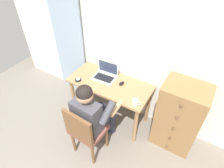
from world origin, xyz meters
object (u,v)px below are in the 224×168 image
object	(u,v)px
laptop	(106,74)
computer_mouse	(122,83)
person_seated	(93,112)
desk	(110,89)
coffee_mug	(135,102)
desk_clock	(78,80)
dresser	(178,117)
chair	(85,130)

from	to	relation	value
laptop	computer_mouse	distance (m)	0.29
person_seated	computer_mouse	distance (m)	0.62
desk	coffee_mug	bearing A→B (deg)	-21.36
desk_clock	person_seated	bearing A→B (deg)	-34.39
person_seated	laptop	size ratio (longest dim) A/B	3.45
dresser	person_seated	size ratio (longest dim) A/B	0.89
dresser	computer_mouse	size ratio (longest dim) A/B	10.78
dresser	desk_clock	xyz separation A→B (m)	(-1.48, -0.27, 0.22)
desk	coffee_mug	xyz separation A→B (m)	(0.51, -0.20, 0.16)
person_seated	computer_mouse	bearing A→B (deg)	82.52
chair	coffee_mug	world-z (taller)	chair
laptop	computer_mouse	world-z (taller)	laptop
person_seated	desk_clock	distance (m)	0.63
chair	person_seated	xyz separation A→B (m)	(0.01, 0.18, 0.18)
dresser	person_seated	xyz separation A→B (m)	(-0.96, -0.63, 0.15)
laptop	coffee_mug	bearing A→B (deg)	-24.53
desk_clock	coffee_mug	world-z (taller)	coffee_mug
person_seated	coffee_mug	size ratio (longest dim) A/B	10.14
dresser	coffee_mug	size ratio (longest dim) A/B	8.98
desk_clock	computer_mouse	bearing A→B (deg)	23.43
dresser	computer_mouse	xyz separation A→B (m)	(-0.88, -0.02, 0.22)
computer_mouse	desk_clock	size ratio (longest dim) A/B	1.11
laptop	coffee_mug	world-z (taller)	laptop
person_seated	laptop	distance (m)	0.68
desk	person_seated	size ratio (longest dim) A/B	1.02
coffee_mug	dresser	bearing A→B (deg)	27.71
desk	dresser	xyz separation A→B (m)	(1.04, 0.08, -0.09)
laptop	coffee_mug	distance (m)	0.70
person_seated	computer_mouse	world-z (taller)	person_seated
desk	coffee_mug	distance (m)	0.57
laptop	chair	bearing A→B (deg)	-76.09
computer_mouse	desk_clock	xyz separation A→B (m)	(-0.60, -0.26, -0.00)
desk	chair	distance (m)	0.74
dresser	laptop	world-z (taller)	dresser
chair	person_seated	distance (m)	0.26
computer_mouse	desk	bearing A→B (deg)	-149.78
chair	dresser	bearing A→B (deg)	39.95
dresser	computer_mouse	bearing A→B (deg)	-179.01
coffee_mug	computer_mouse	bearing A→B (deg)	142.52
desk	computer_mouse	world-z (taller)	computer_mouse
chair	desk_clock	world-z (taller)	chair
person_seated	laptop	xyz separation A→B (m)	(-0.21, 0.64, 0.10)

